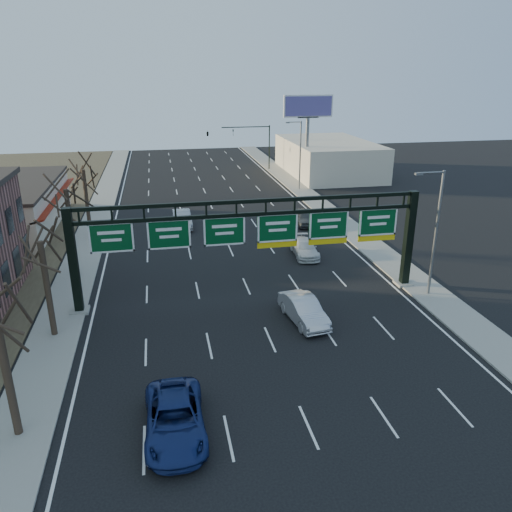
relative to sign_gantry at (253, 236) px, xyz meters
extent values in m
plane|color=black|center=(-0.16, -8.00, -4.63)|extent=(160.00, 160.00, 0.00)
cube|color=gray|center=(-12.96, 12.00, -4.57)|extent=(3.00, 120.00, 0.12)
cube|color=gray|center=(12.64, 12.00, -4.57)|extent=(3.00, 120.00, 0.12)
cube|color=white|center=(-0.16, 12.00, -4.62)|extent=(21.60, 120.00, 0.01)
cube|color=black|center=(-11.86, 0.00, -1.03)|extent=(0.55, 0.55, 7.20)
cube|color=gray|center=(-11.86, 0.00, -4.53)|extent=(1.20, 1.20, 0.20)
cube|color=black|center=(11.54, 0.00, -1.03)|extent=(0.55, 0.55, 7.20)
cube|color=gray|center=(11.54, 0.00, -4.53)|extent=(1.20, 1.20, 0.20)
cube|color=black|center=(-0.16, 0.00, 2.42)|extent=(23.40, 0.25, 0.25)
cube|color=black|center=(-0.16, 0.00, 1.52)|extent=(23.40, 0.25, 0.25)
cube|color=#043F1C|center=(-9.33, 0.00, 0.47)|extent=(2.80, 0.10, 2.00)
cube|color=#043F1C|center=(-5.66, 0.00, 0.47)|extent=(2.80, 0.10, 2.00)
cube|color=#043F1C|center=(-1.99, 0.00, 0.47)|extent=(2.80, 0.10, 2.00)
cube|color=#043F1C|center=(1.67, 0.00, 0.47)|extent=(2.80, 0.10, 2.00)
cube|color=yellow|center=(1.67, 0.00, -0.75)|extent=(2.80, 0.10, 0.40)
cube|color=#043F1C|center=(5.34, 0.00, 0.47)|extent=(2.80, 0.10, 2.00)
cube|color=yellow|center=(5.34, 0.00, -0.75)|extent=(2.80, 0.10, 0.40)
cube|color=#043F1C|center=(9.01, 0.00, 0.47)|extent=(2.80, 0.10, 2.00)
cube|color=yellow|center=(9.01, 0.00, -0.75)|extent=(2.80, 0.10, 0.40)
cube|color=beige|center=(-21.66, 21.00, -2.43)|extent=(10.00, 18.00, 4.40)
cube|color=maroon|center=(-16.56, 21.00, -1.63)|extent=(1.20, 18.00, 0.40)
cube|color=beige|center=(19.84, 42.00, -2.13)|extent=(12.00, 20.00, 5.00)
cylinder|color=black|center=(-12.96, -12.00, -1.28)|extent=(0.36, 0.36, 6.46)
cylinder|color=black|center=(-12.96, -3.00, -1.47)|extent=(0.36, 0.36, 6.08)
cylinder|color=black|center=(-12.96, 7.00, -1.09)|extent=(0.36, 0.36, 6.84)
cylinder|color=black|center=(-12.96, 17.00, -1.28)|extent=(0.36, 0.36, 6.46)
cylinder|color=slate|center=(12.44, -2.00, -0.01)|extent=(0.20, 0.20, 9.00)
cylinder|color=slate|center=(11.54, -2.00, 4.39)|extent=(1.80, 0.12, 0.12)
cube|color=slate|center=(10.64, -2.00, 4.34)|extent=(0.50, 0.22, 0.15)
cylinder|color=slate|center=(12.44, 32.00, -0.01)|extent=(0.20, 0.20, 9.00)
cylinder|color=slate|center=(11.54, 32.00, 4.39)|extent=(1.80, 0.12, 0.12)
cube|color=slate|center=(10.64, 32.00, 4.34)|extent=(0.50, 0.22, 0.15)
cylinder|color=slate|center=(14.84, 37.00, -0.13)|extent=(0.50, 0.50, 9.00)
cube|color=slate|center=(14.84, 37.00, 4.37)|extent=(3.00, 0.30, 0.20)
cube|color=white|center=(14.84, 37.00, 5.87)|extent=(7.00, 0.30, 3.00)
cube|color=#514890|center=(14.84, 36.80, 5.87)|extent=(6.60, 0.05, 2.60)
cylinder|color=black|center=(11.64, 47.00, -1.13)|extent=(0.18, 0.18, 7.00)
cylinder|color=black|center=(7.84, 47.00, 2.17)|extent=(7.60, 0.14, 0.14)
imported|color=black|center=(5.84, 47.00, 1.37)|extent=(0.20, 0.20, 1.00)
imported|color=black|center=(1.84, 47.00, 1.37)|extent=(0.54, 0.54, 1.62)
imported|color=navy|center=(-6.11, -13.26, -3.84)|extent=(2.63, 5.66, 1.57)
imported|color=#BCBCC1|center=(2.46, -4.16, -3.83)|extent=(2.37, 5.06, 1.61)
imported|color=silver|center=(5.96, 7.52, -3.94)|extent=(2.17, 4.82, 1.37)
imported|color=#3E4243|center=(8.65, 16.50, -3.85)|extent=(2.36, 4.78, 1.57)
imported|color=#A0A0A4|center=(-4.01, 18.17, -3.80)|extent=(1.90, 5.10, 1.66)
camera|label=1|loc=(-6.10, -31.69, 10.63)|focal=35.00mm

